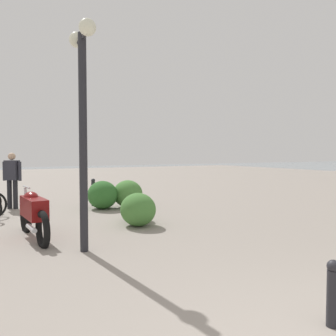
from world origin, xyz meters
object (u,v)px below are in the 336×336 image
Objects in this scene: motorcycle at (33,213)px; bollard_near at (333,292)px; pedestrian at (12,176)px; bollard_mid at (93,192)px; lamppost at (83,102)px.

motorcycle is 5.56m from bollard_near.
pedestrian reaches higher than bollard_mid.
bollard_near is (-5.12, -2.15, -0.15)m from motorcycle.
bollard_near is (-9.26, -2.25, -0.64)m from pedestrian.
bollard_mid is (-0.59, -2.34, -0.53)m from pedestrian.
motorcycle is at bearing 147.79° from bollard_mid.
motorcycle is at bearing 22.76° from bollard_near.
bollard_near is at bearing 179.42° from bollard_mid.
lamppost is 5.79× the size of bollard_near.
motorcycle is at bearing 25.46° from lamppost.
pedestrian is at bearing 7.84° from lamppost.
pedestrian is 9.55m from bollard_near.
pedestrian is (4.14, 0.10, 0.49)m from motorcycle.
lamppost is 2.59m from motorcycle.
pedestrian is at bearing 13.65° from bollard_near.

